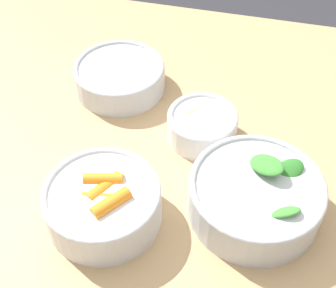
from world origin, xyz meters
name	(u,v)px	position (x,y,z in m)	size (l,w,h in m)	color
dining_table	(140,213)	(0.00, 0.00, 0.64)	(0.98, 1.06, 0.75)	tan
bowl_carrots	(103,203)	(-0.09, 0.02, 0.78)	(0.16, 0.16, 0.07)	silver
bowl_greens	(256,195)	(-0.03, -0.19, 0.78)	(0.19, 0.19, 0.09)	silver
bowl_beans_hotdog	(120,77)	(0.19, 0.09, 0.77)	(0.17, 0.17, 0.05)	silver
bowl_cookies	(202,125)	(0.10, -0.08, 0.78)	(0.12, 0.12, 0.05)	silver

